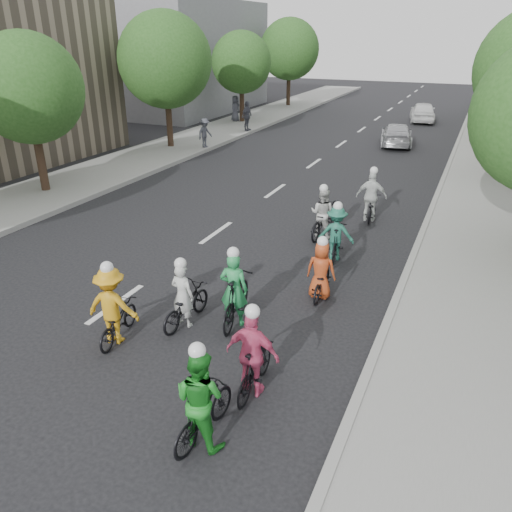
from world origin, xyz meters
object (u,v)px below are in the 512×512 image
Objects in this scene: cyclist_2 at (114,311)px; cyclist_4 at (321,276)px; cyclist_0 at (185,302)px; spectator_0 at (205,133)px; cyclist_1 at (202,404)px; spectator_1 at (247,116)px; cyclist_5 at (236,296)px; follow_car_lead at (397,134)px; cyclist_7 at (336,237)px; cyclist_6 at (323,217)px; cyclist_8 at (371,202)px; follow_car_trail at (423,112)px; cyclist_3 at (254,361)px; spectator_2 at (235,108)px.

cyclist_4 is (3.29, 3.56, -0.14)m from cyclist_2.
cyclist_0 is 1.10× the size of spectator_0.
cyclist_1 is 25.79m from spectator_1.
cyclist_2 is 2.55m from cyclist_5.
cyclist_0 is at bearing 17.06° from cyclist_5.
spectator_0 is (-8.26, 15.51, 0.39)m from cyclist_0.
follow_car_lead is (-1.15, 23.86, -0.10)m from cyclist_1.
spectator_0 is at bearing -55.52° from cyclist_7.
cyclist_0 is 6.30m from cyclist_6.
cyclist_4 is at bearing -130.66° from cyclist_0.
cyclist_2 is 6.58m from cyclist_7.
cyclist_0 is 1.11m from cyclist_5.
spectator_1 is (-10.32, 23.64, 0.36)m from cyclist_1.
cyclist_7 is 19.12m from spectator_1.
cyclist_8 is at bearing -85.36° from cyclist_1.
spectator_1 is at bearing -82.61° from cyclist_2.
cyclist_8 reaches higher than cyclist_6.
spectator_0 reaches higher than follow_car_lead.
cyclist_5 is 17.63m from spectator_0.
spectator_1 reaches higher than cyclist_7.
spectator_0 is at bearing -58.51° from cyclist_0.
cyclist_8 reaches higher than cyclist_4.
cyclist_7 is 0.42× the size of follow_car_trail.
spectator_0 is at bearing -174.07° from spectator_1.
cyclist_3 is at bearing 163.39° from cyclist_2.
cyclist_5 is 1.04× the size of cyclist_8.
follow_car_lead is at bearing -82.66° from spectator_1.
cyclist_2 is (-3.02, 1.69, -0.01)m from cyclist_1.
cyclist_5 is 1.27× the size of spectator_0.
cyclist_3 is 0.97× the size of cyclist_8.
spectator_2 reaches higher than cyclist_4.
cyclist_1 is at bearing 97.95° from cyclist_5.
cyclist_5 is at bearing -149.81° from spectator_2.
cyclist_8 is at bearing -113.68° from spectator_0.
cyclist_7 is at bearing -125.28° from spectator_0.
spectator_2 is (-9.65, 25.06, 0.31)m from cyclist_2.
cyclist_8 reaches higher than follow_car_trail.
cyclist_8 is at bearing -119.99° from cyclist_2.
spectator_2 is (-10.61, 23.91, 0.48)m from cyclist_0.
follow_car_lead is 2.26× the size of spectator_1.
cyclist_4 is 18.67m from follow_car_lead.
cyclist_7 is (-0.29, 2.29, 0.11)m from cyclist_4.
cyclist_0 is at bearing -140.86° from spectator_0.
cyclist_0 is at bearing -48.42° from cyclist_1.
follow_car_trail is 2.63× the size of spectator_0.
spectator_0 is at bearing 21.17° from follow_car_lead.
follow_car_trail is at bearing -88.86° from cyclist_0.
cyclist_4 is 0.88× the size of spectator_1.
spectator_2 reaches higher than cyclist_5.
follow_car_lead is at bearing -81.56° from cyclist_1.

